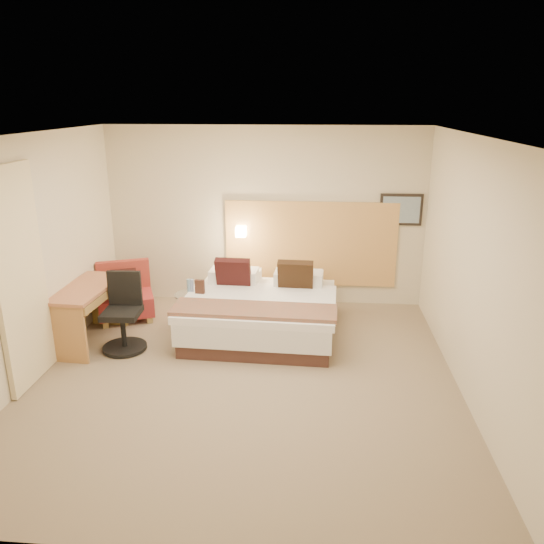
# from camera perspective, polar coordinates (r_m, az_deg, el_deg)

# --- Properties ---
(floor) EXTENTS (4.80, 5.00, 0.02)m
(floor) POSITION_cam_1_polar(r_m,az_deg,el_deg) (6.21, -2.99, -11.37)
(floor) COLOR #806E56
(floor) RESTS_ON ground
(ceiling) EXTENTS (4.80, 5.00, 0.02)m
(ceiling) POSITION_cam_1_polar(r_m,az_deg,el_deg) (5.43, -3.47, 14.54)
(ceiling) COLOR white
(ceiling) RESTS_ON floor
(wall_back) EXTENTS (4.80, 0.02, 2.70)m
(wall_back) POSITION_cam_1_polar(r_m,az_deg,el_deg) (8.09, -0.76, 5.96)
(wall_back) COLOR beige
(wall_back) RESTS_ON floor
(wall_front) EXTENTS (4.80, 0.02, 2.70)m
(wall_front) POSITION_cam_1_polar(r_m,az_deg,el_deg) (3.40, -9.17, -11.93)
(wall_front) COLOR beige
(wall_front) RESTS_ON floor
(wall_left) EXTENTS (0.02, 5.00, 2.70)m
(wall_left) POSITION_cam_1_polar(r_m,az_deg,el_deg) (6.46, -24.90, 1.17)
(wall_left) COLOR beige
(wall_left) RESTS_ON floor
(wall_right) EXTENTS (0.02, 5.00, 2.70)m
(wall_right) POSITION_cam_1_polar(r_m,az_deg,el_deg) (5.85, 20.85, 0.06)
(wall_right) COLOR beige
(wall_right) RESTS_ON floor
(headboard_panel) EXTENTS (2.60, 0.04, 1.30)m
(headboard_panel) POSITION_cam_1_polar(r_m,az_deg,el_deg) (8.11, 4.17, 3.04)
(headboard_panel) COLOR tan
(headboard_panel) RESTS_ON wall_back
(art_frame) EXTENTS (0.62, 0.03, 0.47)m
(art_frame) POSITION_cam_1_polar(r_m,az_deg,el_deg) (8.09, 13.71, 6.54)
(art_frame) COLOR black
(art_frame) RESTS_ON wall_back
(art_canvas) EXTENTS (0.54, 0.01, 0.39)m
(art_canvas) POSITION_cam_1_polar(r_m,az_deg,el_deg) (8.07, 13.73, 6.51)
(art_canvas) COLOR gray
(art_canvas) RESTS_ON wall_back
(lamp_arm) EXTENTS (0.02, 0.12, 0.02)m
(lamp_arm) POSITION_cam_1_polar(r_m,az_deg,el_deg) (8.09, -3.29, 4.48)
(lamp_arm) COLOR silver
(lamp_arm) RESTS_ON wall_back
(lamp_shade) EXTENTS (0.15, 0.15, 0.15)m
(lamp_shade) POSITION_cam_1_polar(r_m,az_deg,el_deg) (8.03, -3.35, 4.38)
(lamp_shade) COLOR #F9E8C2
(lamp_shade) RESTS_ON wall_back
(curtain) EXTENTS (0.06, 0.90, 2.42)m
(curtain) POSITION_cam_1_polar(r_m,az_deg,el_deg) (6.26, -25.44, -0.64)
(curtain) COLOR beige
(curtain) RESTS_ON wall_left
(bottle_a) EXTENTS (0.06, 0.06, 0.19)m
(bottle_a) POSITION_cam_1_polar(r_m,az_deg,el_deg) (7.27, -8.92, -1.50)
(bottle_a) COLOR #7BA2BF
(bottle_a) RESTS_ON side_table
(bottle_b) EXTENTS (0.06, 0.06, 0.19)m
(bottle_b) POSITION_cam_1_polar(r_m,az_deg,el_deg) (7.27, -8.63, -1.50)
(bottle_b) COLOR #8299CA
(bottle_b) RESTS_ON side_table
(menu_folder) EXTENTS (0.13, 0.06, 0.21)m
(menu_folder) POSITION_cam_1_polar(r_m,az_deg,el_deg) (7.17, -7.77, -1.66)
(menu_folder) COLOR #3D2218
(menu_folder) RESTS_ON side_table
(bed) EXTENTS (2.06, 2.01, 0.97)m
(bed) POSITION_cam_1_polar(r_m,az_deg,el_deg) (7.22, -1.12, -4.12)
(bed) COLOR #3E241F
(bed) RESTS_ON floor
(lounge_chair) EXTENTS (0.95, 0.90, 0.80)m
(lounge_chair) POSITION_cam_1_polar(r_m,az_deg,el_deg) (8.00, -15.48, -2.53)
(lounge_chair) COLOR tan
(lounge_chair) RESTS_ON floor
(side_table) EXTENTS (0.53, 0.53, 0.54)m
(side_table) POSITION_cam_1_polar(r_m,az_deg,el_deg) (7.33, -8.49, -4.12)
(side_table) COLOR silver
(side_table) RESTS_ON floor
(desk) EXTENTS (0.65, 1.27, 0.77)m
(desk) POSITION_cam_1_polar(r_m,az_deg,el_deg) (7.20, -19.13, -2.72)
(desk) COLOR #AB6543
(desk) RESTS_ON floor
(desk_chair) EXTENTS (0.58, 0.58, 0.98)m
(desk_chair) POSITION_cam_1_polar(r_m,az_deg,el_deg) (6.98, -15.67, -4.87)
(desk_chair) COLOR black
(desk_chair) RESTS_ON floor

